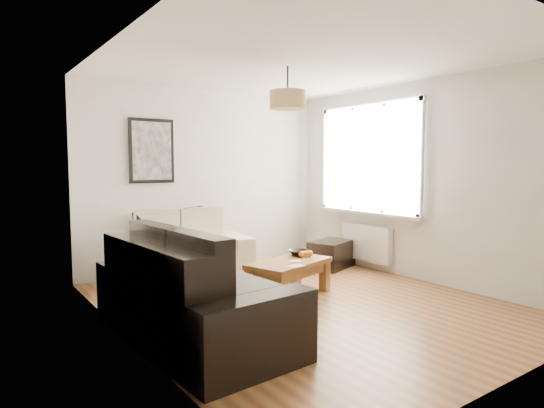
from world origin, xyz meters
TOP-DOWN VIEW (x-y plane):
  - floor at (0.00, 0.00)m, footprint 4.50×4.50m
  - ceiling at (0.00, 0.00)m, footprint 3.80×4.50m
  - wall_back at (0.00, 2.25)m, footprint 3.80×0.04m
  - wall_front at (0.00, -2.25)m, footprint 3.80×0.04m
  - wall_left at (-1.90, 0.00)m, footprint 0.04×4.50m
  - wall_right at (1.90, 0.00)m, footprint 0.04×4.50m
  - window_bay at (1.86, 0.80)m, footprint 0.14×1.90m
  - radiator at (1.82, 0.80)m, footprint 0.10×0.90m
  - poster at (-0.85, 2.22)m, footprint 0.62×0.04m
  - pendant_shade at (0.00, 0.30)m, footprint 0.40×0.40m
  - loveseat_cream at (-0.62, 1.78)m, footprint 1.84×1.19m
  - sofa_leather at (-1.43, -0.25)m, footprint 1.12×2.10m
  - coffee_table at (0.05, 0.32)m, footprint 1.12×0.81m
  - ottoman at (1.45, 1.13)m, footprint 0.81×0.66m
  - cushion_left at (-0.99, 1.99)m, footprint 0.39×0.18m
  - cushion_right at (-0.36, 1.99)m, footprint 0.40×0.28m
  - fruit_bowl at (0.36, 0.54)m, footprint 0.28×0.28m
  - orange_a at (0.36, 0.39)m, footprint 0.08×0.08m
  - orange_b at (0.39, 0.37)m, footprint 0.09×0.09m
  - orange_c at (0.29, 0.40)m, footprint 0.09×0.09m
  - papers at (-0.06, 0.05)m, footprint 0.20×0.15m

SIDE VIEW (x-z plane):
  - floor at x=0.00m, z-range 0.00..0.00m
  - ottoman at x=1.45m, z-range 0.00..0.40m
  - coffee_table at x=0.05m, z-range 0.00..0.41m
  - radiator at x=1.82m, z-range 0.12..0.64m
  - papers at x=-0.06m, z-range 0.41..0.42m
  - loveseat_cream at x=-0.62m, z-range 0.00..0.85m
  - fruit_bowl at x=0.36m, z-range 0.41..0.47m
  - sofa_leather at x=-1.43m, z-range 0.00..0.88m
  - orange_a at x=0.36m, z-range 0.42..0.48m
  - orange_b at x=0.39m, z-range 0.41..0.49m
  - orange_c at x=0.29m, z-range 0.41..0.49m
  - cushion_left at x=-0.99m, z-range 0.54..0.91m
  - cushion_right at x=-0.36m, z-range 0.54..0.93m
  - wall_back at x=0.00m, z-range 0.00..2.60m
  - wall_front at x=0.00m, z-range 0.00..2.60m
  - wall_left at x=-1.90m, z-range 0.00..2.60m
  - wall_right at x=1.90m, z-range 0.00..2.60m
  - window_bay at x=1.86m, z-range 0.80..2.40m
  - poster at x=-0.85m, z-range 1.26..2.13m
  - pendant_shade at x=0.00m, z-range 2.13..2.33m
  - ceiling at x=0.00m, z-range 2.60..2.60m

